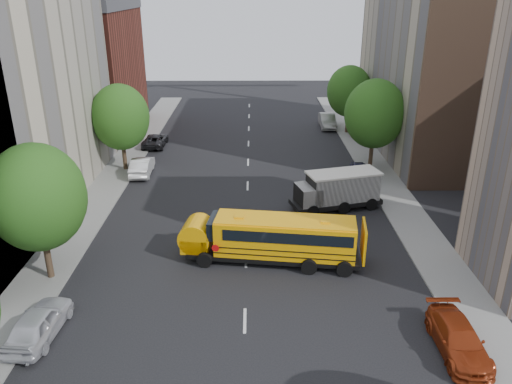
{
  "coord_description": "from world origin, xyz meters",
  "views": [
    {
      "loc": [
        0.39,
        -28.32,
        15.27
      ],
      "look_at": [
        0.63,
        2.0,
        2.75
      ],
      "focal_mm": 35.0,
      "sensor_mm": 36.0,
      "label": 1
    }
  ],
  "objects_px": {
    "safari_truck": "(337,190)",
    "parked_car_2": "(155,140)",
    "street_tree_4": "(375,114)",
    "parked_car_0": "(39,323)",
    "school_bus": "(272,237)",
    "street_tree_1": "(37,198)",
    "parked_car_5": "(327,121)",
    "parked_car_4": "(361,172)",
    "street_tree_2": "(120,117)",
    "parked_car_1": "(142,166)",
    "street_tree_5": "(349,91)",
    "parked_car_3": "(458,339)"
  },
  "relations": [
    {
      "from": "safari_truck",
      "to": "parked_car_2",
      "type": "height_order",
      "value": "safari_truck"
    },
    {
      "from": "street_tree_4",
      "to": "parked_car_0",
      "type": "bearing_deg",
      "value": -131.73
    },
    {
      "from": "school_bus",
      "to": "parked_car_0",
      "type": "height_order",
      "value": "school_bus"
    },
    {
      "from": "street_tree_1",
      "to": "parked_car_2",
      "type": "xyz_separation_m",
      "value": [
        1.4,
        25.19,
        -4.31
      ]
    },
    {
      "from": "school_bus",
      "to": "parked_car_2",
      "type": "bearing_deg",
      "value": 123.17
    },
    {
      "from": "school_bus",
      "to": "street_tree_4",
      "type": "bearing_deg",
      "value": 67.28
    },
    {
      "from": "street_tree_4",
      "to": "parked_car_5",
      "type": "distance_m",
      "value": 15.22
    },
    {
      "from": "parked_car_4",
      "to": "street_tree_2",
      "type": "bearing_deg",
      "value": 174.42
    },
    {
      "from": "street_tree_2",
      "to": "parked_car_2",
      "type": "bearing_deg",
      "value": 78.98
    },
    {
      "from": "street_tree_2",
      "to": "parked_car_1",
      "type": "xyz_separation_m",
      "value": [
        1.74,
        -1.13,
        -4.07
      ]
    },
    {
      "from": "school_bus",
      "to": "parked_car_4",
      "type": "distance_m",
      "value": 15.78
    },
    {
      "from": "street_tree_1",
      "to": "parked_car_1",
      "type": "bearing_deg",
      "value": 84.11
    },
    {
      "from": "street_tree_4",
      "to": "parked_car_2",
      "type": "distance_m",
      "value": 22.27
    },
    {
      "from": "street_tree_5",
      "to": "parked_car_3",
      "type": "height_order",
      "value": "street_tree_5"
    },
    {
      "from": "parked_car_0",
      "to": "parked_car_5",
      "type": "height_order",
      "value": "parked_car_5"
    },
    {
      "from": "street_tree_5",
      "to": "parked_car_2",
      "type": "bearing_deg",
      "value": -166.86
    },
    {
      "from": "parked_car_3",
      "to": "street_tree_1",
      "type": "bearing_deg",
      "value": 163.2
    },
    {
      "from": "street_tree_2",
      "to": "parked_car_1",
      "type": "height_order",
      "value": "street_tree_2"
    },
    {
      "from": "street_tree_1",
      "to": "street_tree_2",
      "type": "distance_m",
      "value": 18.0
    },
    {
      "from": "safari_truck",
      "to": "parked_car_5",
      "type": "height_order",
      "value": "safari_truck"
    },
    {
      "from": "school_bus",
      "to": "parked_car_3",
      "type": "height_order",
      "value": "school_bus"
    },
    {
      "from": "parked_car_2",
      "to": "parked_car_5",
      "type": "xyz_separation_m",
      "value": [
        18.78,
        7.3,
        0.16
      ]
    },
    {
      "from": "parked_car_2",
      "to": "street_tree_4",
      "type": "bearing_deg",
      "value": 161.73
    },
    {
      "from": "street_tree_2",
      "to": "parked_car_5",
      "type": "distance_m",
      "value": 25.17
    },
    {
      "from": "street_tree_4",
      "to": "parked_car_3",
      "type": "distance_m",
      "value": 24.73
    },
    {
      "from": "street_tree_5",
      "to": "parked_car_3",
      "type": "bearing_deg",
      "value": -92.21
    },
    {
      "from": "street_tree_5",
      "to": "parked_car_2",
      "type": "height_order",
      "value": "street_tree_5"
    },
    {
      "from": "street_tree_1",
      "to": "safari_truck",
      "type": "distance_m",
      "value": 20.29
    },
    {
      "from": "parked_car_2",
      "to": "school_bus",
      "type": "bearing_deg",
      "value": 116.44
    },
    {
      "from": "street_tree_1",
      "to": "street_tree_2",
      "type": "xyz_separation_m",
      "value": [
        0.0,
        18.0,
        -0.12
      ]
    },
    {
      "from": "street_tree_2",
      "to": "parked_car_4",
      "type": "relative_size",
      "value": 2.0
    },
    {
      "from": "street_tree_4",
      "to": "parked_car_4",
      "type": "bearing_deg",
      "value": -118.06
    },
    {
      "from": "safari_truck",
      "to": "parked_car_1",
      "type": "bearing_deg",
      "value": 139.64
    },
    {
      "from": "street_tree_4",
      "to": "parked_car_2",
      "type": "relative_size",
      "value": 1.76
    },
    {
      "from": "street_tree_1",
      "to": "parked_car_4",
      "type": "bearing_deg",
      "value": 36.73
    },
    {
      "from": "school_bus",
      "to": "parked_car_1",
      "type": "bearing_deg",
      "value": 133.36
    },
    {
      "from": "street_tree_4",
      "to": "safari_truck",
      "type": "xyz_separation_m",
      "value": [
        -4.38,
        -8.54,
        -3.59
      ]
    },
    {
      "from": "school_bus",
      "to": "parked_car_4",
      "type": "height_order",
      "value": "school_bus"
    },
    {
      "from": "school_bus",
      "to": "parked_car_3",
      "type": "distance_m",
      "value": 11.51
    },
    {
      "from": "parked_car_4",
      "to": "street_tree_1",
      "type": "bearing_deg",
      "value": -141.59
    },
    {
      "from": "street_tree_1",
      "to": "street_tree_4",
      "type": "distance_m",
      "value": 28.43
    },
    {
      "from": "safari_truck",
      "to": "parked_car_3",
      "type": "height_order",
      "value": "safari_truck"
    },
    {
      "from": "safari_truck",
      "to": "parked_car_2",
      "type": "xyz_separation_m",
      "value": [
        -16.22,
        15.73,
        -0.85
      ]
    },
    {
      "from": "street_tree_2",
      "to": "parked_car_1",
      "type": "relative_size",
      "value": 1.67
    },
    {
      "from": "school_bus",
      "to": "parked_car_2",
      "type": "xyz_separation_m",
      "value": [
        -11.12,
        23.34,
        -0.96
      ]
    },
    {
      "from": "street_tree_4",
      "to": "street_tree_5",
      "type": "bearing_deg",
      "value": 90.0
    },
    {
      "from": "parked_car_5",
      "to": "street_tree_5",
      "type": "bearing_deg",
      "value": -52.88
    },
    {
      "from": "parked_car_0",
      "to": "parked_car_3",
      "type": "height_order",
      "value": "parked_car_0"
    },
    {
      "from": "street_tree_5",
      "to": "school_bus",
      "type": "relative_size",
      "value": 0.72
    },
    {
      "from": "street_tree_2",
      "to": "parked_car_1",
      "type": "bearing_deg",
      "value": -32.99
    }
  ]
}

